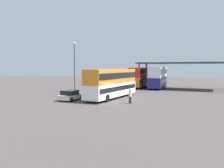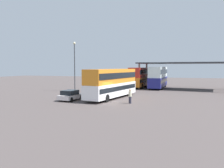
{
  "view_description": "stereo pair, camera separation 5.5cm",
  "coord_description": "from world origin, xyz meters",
  "px_view_note": "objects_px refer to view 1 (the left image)",
  "views": [
    {
      "loc": [
        9.55,
        -26.5,
        4.37
      ],
      "look_at": [
        -0.49,
        3.54,
        2.0
      ],
      "focal_mm": 36.59,
      "sensor_mm": 36.0,
      "label": 1
    },
    {
      "loc": [
        9.6,
        -26.48,
        4.37
      ],
      "look_at": [
        -0.49,
        3.54,
        2.0
      ],
      "focal_mm": 36.59,
      "sensor_mm": 36.0,
      "label": 2
    }
  ],
  "objects_px": {
    "lamppost_tall": "(74,61)",
    "double_decker_main": "(112,82)",
    "double_decker_mid_row": "(158,77)",
    "double_decker_near_canopy": "(141,76)",
    "pedestrian_waiting": "(130,96)",
    "parked_hatchback": "(70,95)"
  },
  "relations": [
    {
      "from": "parked_hatchback",
      "to": "double_decker_mid_row",
      "type": "height_order",
      "value": "double_decker_mid_row"
    },
    {
      "from": "double_decker_main",
      "to": "double_decker_mid_row",
      "type": "height_order",
      "value": "double_decker_mid_row"
    },
    {
      "from": "double_decker_mid_row",
      "to": "lamppost_tall",
      "type": "height_order",
      "value": "lamppost_tall"
    },
    {
      "from": "double_decker_main",
      "to": "pedestrian_waiting",
      "type": "bearing_deg",
      "value": -126.59
    },
    {
      "from": "double_decker_near_canopy",
      "to": "lamppost_tall",
      "type": "distance_m",
      "value": 15.69
    },
    {
      "from": "double_decker_mid_row",
      "to": "pedestrian_waiting",
      "type": "distance_m",
      "value": 21.3
    },
    {
      "from": "parked_hatchback",
      "to": "lamppost_tall",
      "type": "distance_m",
      "value": 12.3
    },
    {
      "from": "double_decker_near_canopy",
      "to": "double_decker_mid_row",
      "type": "distance_m",
      "value": 3.98
    },
    {
      "from": "lamppost_tall",
      "to": "double_decker_near_canopy",
      "type": "bearing_deg",
      "value": 51.32
    },
    {
      "from": "double_decker_main",
      "to": "parked_hatchback",
      "type": "xyz_separation_m",
      "value": [
        -4.54,
        -3.64,
        -1.57
      ]
    },
    {
      "from": "double_decker_main",
      "to": "double_decker_mid_row",
      "type": "xyz_separation_m",
      "value": [
        4.15,
        17.62,
        0.16
      ]
    },
    {
      "from": "parked_hatchback",
      "to": "double_decker_mid_row",
      "type": "relative_size",
      "value": 0.36
    },
    {
      "from": "double_decker_mid_row",
      "to": "double_decker_main",
      "type": "bearing_deg",
      "value": 167.88
    },
    {
      "from": "lamppost_tall",
      "to": "parked_hatchback",
      "type": "bearing_deg",
      "value": -65.16
    },
    {
      "from": "double_decker_main",
      "to": "double_decker_near_canopy",
      "type": "relative_size",
      "value": 1.11
    },
    {
      "from": "double_decker_main",
      "to": "double_decker_mid_row",
      "type": "relative_size",
      "value": 1.06
    },
    {
      "from": "lamppost_tall",
      "to": "double_decker_main",
      "type": "bearing_deg",
      "value": -35.52
    },
    {
      "from": "parked_hatchback",
      "to": "double_decker_main",
      "type": "bearing_deg",
      "value": -47.98
    },
    {
      "from": "double_decker_main",
      "to": "double_decker_near_canopy",
      "type": "xyz_separation_m",
      "value": [
        0.31,
        18.64,
        0.08
      ]
    },
    {
      "from": "lamppost_tall",
      "to": "pedestrian_waiting",
      "type": "xyz_separation_m",
      "value": [
        12.8,
        -10.26,
        -4.58
      ]
    },
    {
      "from": "pedestrian_waiting",
      "to": "double_decker_near_canopy",
      "type": "bearing_deg",
      "value": 172.65
    },
    {
      "from": "double_decker_near_canopy",
      "to": "double_decker_main",
      "type": "bearing_deg",
      "value": -176.21
    }
  ]
}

